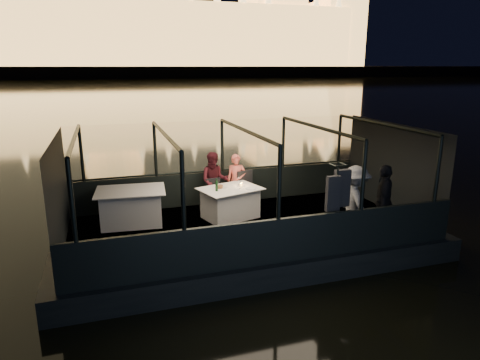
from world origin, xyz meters
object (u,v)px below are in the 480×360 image
object	(u,v)px
person_woman_coral	(236,180)
wine_bottle	(217,185)
dining_table_aft	(132,209)
passenger_dark	(383,200)
chair_port_right	(247,193)
passenger_stripe	(355,201)
dining_table_central	(230,203)
person_man_maroon	(214,181)
coat_stand	(335,208)
chair_port_left	(215,195)

from	to	relation	value
person_woman_coral	wine_bottle	xyz separation A→B (m)	(-0.78, -0.90, 0.17)
dining_table_aft	passenger_dark	distance (m)	5.83
chair_port_right	passenger_dark	size ratio (longest dim) A/B	0.60
passenger_stripe	passenger_dark	xyz separation A→B (m)	(0.63, -0.12, 0.00)
dining_table_central	wine_bottle	xyz separation A→B (m)	(-0.38, -0.13, 0.53)
person_man_maroon	passenger_dark	xyz separation A→B (m)	(3.06, -3.01, 0.10)
dining_table_aft	passenger_stripe	world-z (taller)	passenger_stripe
coat_stand	person_man_maroon	distance (m)	3.71
dining_table_aft	chair_port_right	size ratio (longest dim) A/B	1.62
coat_stand	passenger_stripe	bearing A→B (deg)	28.77
wine_bottle	dining_table_aft	bearing A→B (deg)	168.32
dining_table_central	person_man_maroon	bearing A→B (deg)	103.85
person_man_maroon	passenger_stripe	distance (m)	3.78
passenger_stripe	passenger_dark	bearing A→B (deg)	-96.68
person_man_maroon	wine_bottle	distance (m)	0.96
dining_table_aft	coat_stand	bearing A→B (deg)	-35.40
passenger_dark	person_woman_coral	bearing A→B (deg)	-101.67
coat_stand	passenger_dark	size ratio (longest dim) A/B	1.12
chair_port_right	wine_bottle	xyz separation A→B (m)	(-0.99, -0.62, 0.47)
coat_stand	passenger_stripe	distance (m)	0.82
dining_table_central	person_woman_coral	xyz separation A→B (m)	(0.40, 0.78, 0.36)
person_man_maroon	passenger_stripe	xyz separation A→B (m)	(2.43, -2.89, 0.10)
chair_port_left	person_man_maroon	size ratio (longest dim) A/B	0.55
person_woman_coral	wine_bottle	size ratio (longest dim) A/B	4.68
person_man_maroon	wine_bottle	size ratio (longest dim) A/B	4.98
dining_table_central	person_woman_coral	bearing A→B (deg)	62.60
dining_table_central	chair_port_left	xyz separation A→B (m)	(-0.25, 0.56, 0.06)
dining_table_aft	chair_port_left	world-z (taller)	chair_port_left
chair_port_left	wine_bottle	world-z (taller)	wine_bottle
dining_table_central	coat_stand	size ratio (longest dim) A/B	0.78
person_woman_coral	passenger_stripe	world-z (taller)	passenger_stripe
dining_table_central	dining_table_aft	world-z (taller)	dining_table_aft
dining_table_aft	wine_bottle	distance (m)	2.12
person_man_maroon	passenger_dark	world-z (taller)	passenger_dark
person_man_maroon	wine_bottle	world-z (taller)	person_man_maroon
chair_port_left	person_woman_coral	bearing A→B (deg)	12.18
passenger_stripe	wine_bottle	size ratio (longest dim) A/B	5.34
chair_port_left	dining_table_aft	bearing A→B (deg)	-179.12
chair_port_left	chair_port_right	size ratio (longest dim) A/B	0.85
chair_port_right	passenger_stripe	bearing A→B (deg)	-73.38
chair_port_right	coat_stand	size ratio (longest dim) A/B	0.54
person_woman_coral	wine_bottle	distance (m)	1.21
chair_port_right	wine_bottle	size ratio (longest dim) A/B	3.23
person_man_maroon	passenger_stripe	world-z (taller)	passenger_stripe
chair_port_left	passenger_dark	world-z (taller)	passenger_dark
passenger_stripe	dining_table_aft	bearing A→B (deg)	66.66
dining_table_central	wine_bottle	bearing A→B (deg)	-161.36
coat_stand	chair_port_left	bearing A→B (deg)	120.15
dining_table_central	wine_bottle	size ratio (longest dim) A/B	4.71
chair_port_left	person_woman_coral	xyz separation A→B (m)	(0.66, 0.22, 0.30)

